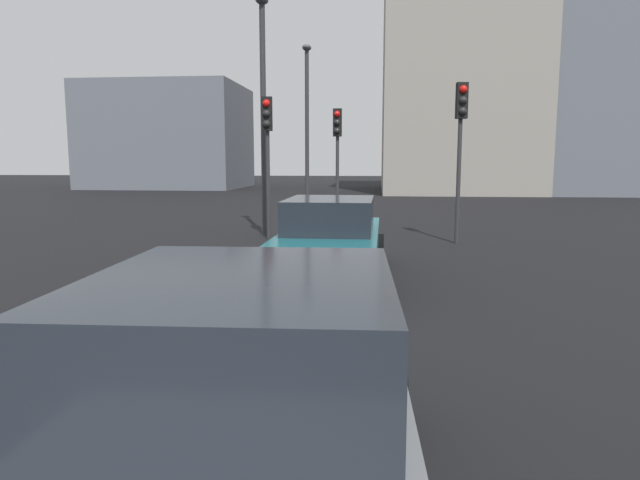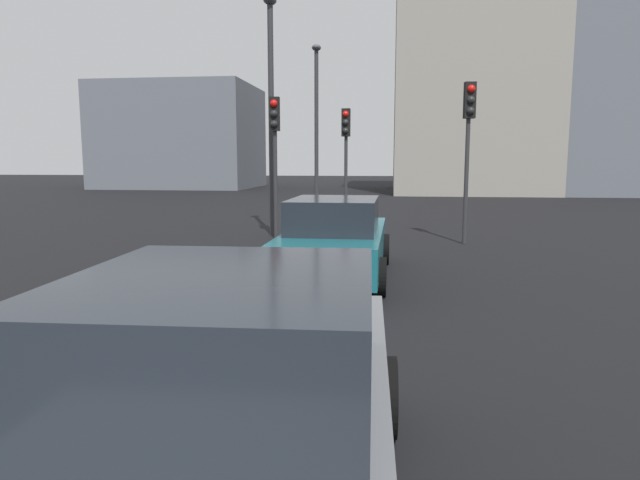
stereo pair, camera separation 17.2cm
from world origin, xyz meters
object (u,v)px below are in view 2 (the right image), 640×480
traffic_light_far_left (469,129)px  street_lamp_kerbside (316,115)px  traffic_light_near_left (275,138)px  traffic_light_near_right (346,142)px  car_teal_lead (335,239)px  street_lamp_far (271,96)px  car_grey_second (233,414)px

traffic_light_far_left → street_lamp_kerbside: size_ratio=0.62×
traffic_light_near_left → traffic_light_near_right: size_ratio=1.00×
car_teal_lead → street_lamp_far: street_lamp_far is taller
car_teal_lead → car_grey_second: (-7.45, -0.15, 0.04)m
traffic_light_near_left → traffic_light_near_right: (3.58, -1.65, -0.01)m
traffic_light_near_right → car_grey_second: bearing=3.7°
traffic_light_far_left → street_lamp_kerbside: (7.86, 4.94, 1.01)m
traffic_light_near_right → traffic_light_far_left: bearing=42.9°
car_grey_second → traffic_light_near_right: size_ratio=1.09×
car_teal_lead → car_grey_second: car_grey_second is taller
car_grey_second → traffic_light_near_left: 12.79m
traffic_light_near_right → traffic_light_far_left: traffic_light_far_left is taller
car_grey_second → traffic_light_far_left: size_ratio=1.02×
traffic_light_near_left → traffic_light_far_left: traffic_light_far_left is taller
traffic_light_near_right → street_lamp_kerbside: size_ratio=0.58×
street_lamp_kerbside → traffic_light_near_right: bearing=-159.3°
traffic_light_far_left → street_lamp_far: bearing=-109.8°
traffic_light_far_left → car_teal_lead: bearing=-39.7°
traffic_light_near_left → street_lamp_kerbside: (7.54, -0.16, 1.19)m
street_lamp_far → car_teal_lead: bearing=-157.5°
car_teal_lead → car_grey_second: bearing=-178.2°
traffic_light_near_left → traffic_light_near_right: traffic_light_near_left is taller
traffic_light_near_left → street_lamp_far: size_ratio=0.58×
car_teal_lead → traffic_light_near_right: 8.80m
car_teal_lead → traffic_light_near_left: 5.79m
traffic_light_far_left → street_lamp_kerbside: street_lamp_kerbside is taller
traffic_light_near_left → street_lamp_kerbside: size_ratio=0.58×
street_lamp_kerbside → traffic_light_near_left: bearing=178.8°
car_teal_lead → traffic_light_near_right: size_ratio=1.23×
car_teal_lead → street_lamp_kerbside: size_ratio=0.71×
car_teal_lead → traffic_light_far_left: bearing=-31.8°
car_grey_second → street_lamp_kerbside: (19.95, 2.14, 3.22)m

